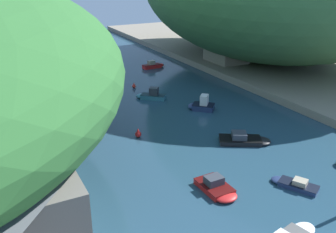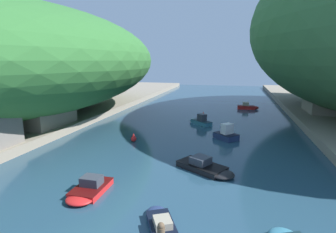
# 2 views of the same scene
# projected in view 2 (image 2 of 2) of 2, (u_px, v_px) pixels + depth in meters

# --- Properties ---
(water_surface) EXTENTS (130.00, 130.00, 0.00)m
(water_surface) POSITION_uv_depth(u_px,v_px,m) (191.00, 129.00, 35.34)
(water_surface) COLOR #234256
(water_surface) RESTS_ON ground
(left_bank) EXTENTS (22.00, 120.00, 0.96)m
(left_bank) POSITION_uv_depth(u_px,v_px,m) (32.00, 116.00, 41.48)
(left_bank) COLOR gray
(left_bank) RESTS_ON ground
(hillside_left) EXTENTS (39.14, 54.80, 16.18)m
(hillside_left) POSITION_uv_depth(u_px,v_px,m) (12.00, 61.00, 38.50)
(hillside_left) COLOR #2D662D
(hillside_left) RESTS_ON left_bank
(boathouse_shed) EXTENTS (6.80, 7.57, 4.01)m
(boathouse_shed) POSITION_uv_depth(u_px,v_px,m) (39.00, 109.00, 33.17)
(boathouse_shed) COLOR gray
(boathouse_shed) RESTS_ON left_bank
(right_bank_cottage) EXTENTS (5.57, 7.16, 4.11)m
(right_bank_cottage) POSITION_uv_depth(u_px,v_px,m) (325.00, 99.00, 41.51)
(right_bank_cottage) COLOR gray
(right_bank_cottage) RESTS_ON right_bank
(boat_far_upstream) EXTENTS (5.42, 4.32, 1.09)m
(boat_far_upstream) POSITION_uv_depth(u_px,v_px,m) (206.00, 167.00, 21.87)
(boat_far_upstream) COLOR black
(boat_far_upstream) RESTS_ON water_surface
(boat_small_dinghy) EXTENTS (3.98, 1.44, 1.32)m
(boat_small_dinghy) POSITION_uv_depth(u_px,v_px,m) (248.00, 107.00, 49.65)
(boat_small_dinghy) COLOR red
(boat_small_dinghy) RESTS_ON water_surface
(boat_white_cruiser) EXTENTS (3.86, 3.63, 1.58)m
(boat_white_cruiser) POSITION_uv_depth(u_px,v_px,m) (200.00, 121.00, 37.93)
(boat_white_cruiser) COLOR teal
(boat_white_cruiser) RESTS_ON water_surface
(boat_red_skiff) EXTENTS (2.03, 3.88, 1.10)m
(boat_red_skiff) POSITION_uv_depth(u_px,v_px,m) (89.00, 190.00, 18.08)
(boat_red_skiff) COLOR red
(boat_red_skiff) RESTS_ON water_surface
(boat_mid_channel) EXTENTS (2.89, 3.89, 0.79)m
(boat_mid_channel) POSITION_uv_depth(u_px,v_px,m) (161.00, 223.00, 14.51)
(boat_mid_channel) COLOR navy
(boat_mid_channel) RESTS_ON water_surface
(boat_navy_launch) EXTENTS (3.53, 3.47, 1.89)m
(boat_navy_launch) POSITION_uv_depth(u_px,v_px,m) (224.00, 134.00, 30.88)
(boat_navy_launch) COLOR navy
(boat_navy_launch) RESTS_ON water_surface
(channel_buoy_near) EXTENTS (0.53, 0.53, 0.79)m
(channel_buoy_near) POSITION_uv_depth(u_px,v_px,m) (203.00, 115.00, 43.07)
(channel_buoy_near) COLOR red
(channel_buoy_near) RESTS_ON water_surface
(channel_buoy_far) EXTENTS (0.64, 0.64, 0.96)m
(channel_buoy_far) POSITION_uv_depth(u_px,v_px,m) (134.00, 138.00, 29.83)
(channel_buoy_far) COLOR red
(channel_buoy_far) RESTS_ON water_surface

